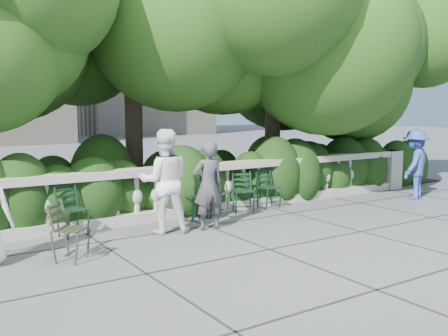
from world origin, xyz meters
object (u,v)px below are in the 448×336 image
person_casual_man (164,181)px  chair_f (273,209)px  chair_c (203,219)px  person_woman_grey (208,186)px  chair_b (200,220)px  chair_e (245,214)px  person_older_blue (415,164)px  chair_weathered (81,261)px  chair_d (219,218)px  chair_a (78,238)px

person_casual_man → chair_f: bearing=-149.1°
chair_c → person_woman_grey: 1.08m
chair_b → chair_c: size_ratio=1.00×
chair_e → person_older_blue: size_ratio=0.52×
chair_b → person_casual_man: 1.37m
chair_f → person_older_blue: bearing=-12.3°
chair_weathered → chair_d: bearing=-23.7°
chair_b → person_woman_grey: size_ratio=0.55×
chair_c → chair_d: (0.34, -0.04, 0.00)m
chair_c → chair_a: bearing=-171.8°
chair_d → chair_f: 1.39m
person_older_blue → chair_e: bearing=-28.3°
chair_f → person_older_blue: size_ratio=0.52×
chair_a → chair_c: bearing=-12.5°
chair_d → chair_weathered: bearing=-151.9°
chair_c → chair_e: (0.96, -0.03, 0.00)m
chair_e → person_older_blue: bearing=13.8°
chair_a → chair_d: bearing=-13.6°
chair_b → chair_weathered: bearing=-161.7°
person_woman_grey → chair_b: bearing=-103.2°
chair_c → chair_weathered: bearing=-147.4°
chair_a → person_woman_grey: 2.33m
chair_b → person_woman_grey: person_woman_grey is taller
chair_c → chair_e: bearing=4.9°
chair_b → chair_d: 0.43m
chair_f → person_older_blue: person_older_blue is taller
chair_d → chair_weathered: 3.33m
chair_c → chair_e: size_ratio=1.00×
person_woman_grey → person_older_blue: size_ratio=0.95×
chair_a → person_casual_man: (1.36, -0.44, 0.88)m
chair_e → chair_f: bearing=27.8°
chair_f → person_casual_man: person_casual_man is taller
chair_a → chair_d: 2.74m
chair_weathered → person_woman_grey: (2.44, 0.62, 0.77)m
chair_a → person_casual_man: size_ratio=0.48×
chair_e → person_woman_grey: size_ratio=0.55×
chair_a → chair_f: (4.12, 0.06, 0.00)m
chair_a → person_woman_grey: person_woman_grey is taller
chair_a → chair_c: 2.40m
person_older_blue → person_casual_man: bearing=-20.9°
chair_d → person_older_blue: bearing=-3.4°
chair_e → chair_b: bearing=-155.1°
chair_a → chair_c: size_ratio=1.00×
chair_b → chair_weathered: 2.94m
chair_weathered → person_casual_man: 2.09m
chair_b → person_older_blue: (5.35, -0.78, 0.81)m
chair_e → chair_f: 0.76m
chair_a → chair_weathered: size_ratio=1.00×
person_casual_man → chair_b: bearing=-134.4°
chair_e → chair_f: size_ratio=1.00×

